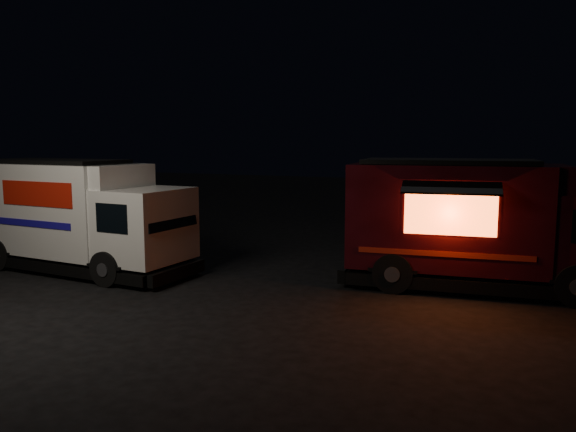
# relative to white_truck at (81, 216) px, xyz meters

# --- Properties ---
(ground) EXTENTS (80.00, 80.00, 0.00)m
(ground) POSITION_rel_white_truck_xyz_m (4.62, -0.71, -1.45)
(ground) COLOR black
(ground) RESTS_ON ground
(white_truck) EXTENTS (6.49, 2.44, 2.90)m
(white_truck) POSITION_rel_white_truck_xyz_m (0.00, 0.00, 0.00)
(white_truck) COLOR silver
(white_truck) RESTS_ON ground
(red_truck) EXTENTS (6.63, 3.14, 2.97)m
(red_truck) POSITION_rel_white_truck_xyz_m (9.78, 2.47, 0.03)
(red_truck) COLOR #390A11
(red_truck) RESTS_ON ground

